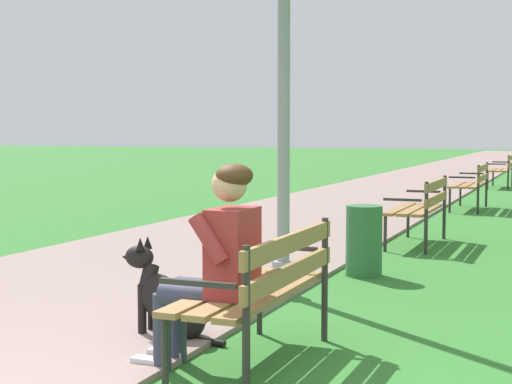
{
  "coord_description": "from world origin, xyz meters",
  "views": [
    {
      "loc": [
        2.04,
        -3.06,
        1.44
      ],
      "look_at": [
        -0.55,
        3.31,
        0.9
      ],
      "focal_mm": 54.87,
      "sensor_mm": 36.0,
      "label": 1
    }
  ],
  "objects_px": {
    "park_bench_mid": "(421,205)",
    "dog_black": "(168,303)",
    "park_bench_far": "(472,182)",
    "park_bench_furthest": "(503,168)",
    "lamp_post_near": "(284,41)",
    "person_seated_on_near_bench": "(216,259)",
    "litter_bin": "(364,241)",
    "park_bench_near": "(263,283)"
  },
  "relations": [
    {
      "from": "park_bench_near",
      "to": "park_bench_far",
      "type": "relative_size",
      "value": 1.0
    },
    {
      "from": "park_bench_mid",
      "to": "dog_black",
      "type": "distance_m",
      "value": 5.21
    },
    {
      "from": "park_bench_mid",
      "to": "litter_bin",
      "type": "height_order",
      "value": "park_bench_mid"
    },
    {
      "from": "park_bench_far",
      "to": "park_bench_furthest",
      "type": "distance_m",
      "value": 5.95
    },
    {
      "from": "park_bench_mid",
      "to": "litter_bin",
      "type": "bearing_deg",
      "value": -93.78
    },
    {
      "from": "park_bench_mid",
      "to": "person_seated_on_near_bench",
      "type": "relative_size",
      "value": 1.2
    },
    {
      "from": "park_bench_mid",
      "to": "park_bench_far",
      "type": "height_order",
      "value": "same"
    },
    {
      "from": "park_bench_near",
      "to": "park_bench_mid",
      "type": "height_order",
      "value": "same"
    },
    {
      "from": "park_bench_far",
      "to": "lamp_post_near",
      "type": "bearing_deg",
      "value": -94.38
    },
    {
      "from": "person_seated_on_near_bench",
      "to": "lamp_post_near",
      "type": "xyz_separation_m",
      "value": [
        -0.4,
        2.23,
        1.53
      ]
    },
    {
      "from": "park_bench_far",
      "to": "park_bench_furthest",
      "type": "bearing_deg",
      "value": 89.51
    },
    {
      "from": "park_bench_near",
      "to": "litter_bin",
      "type": "height_order",
      "value": "park_bench_near"
    },
    {
      "from": "park_bench_furthest",
      "to": "litter_bin",
      "type": "height_order",
      "value": "park_bench_furthest"
    },
    {
      "from": "park_bench_far",
      "to": "park_bench_furthest",
      "type": "relative_size",
      "value": 1.0
    },
    {
      "from": "park_bench_mid",
      "to": "dog_black",
      "type": "bearing_deg",
      "value": -98.85
    },
    {
      "from": "park_bench_far",
      "to": "litter_bin",
      "type": "xyz_separation_m",
      "value": [
        -0.21,
        -7.11,
        -0.16
      ]
    },
    {
      "from": "park_bench_mid",
      "to": "dog_black",
      "type": "height_order",
      "value": "park_bench_mid"
    },
    {
      "from": "park_bench_mid",
      "to": "dog_black",
      "type": "xyz_separation_m",
      "value": [
        -0.8,
        -5.14,
        -0.25
      ]
    },
    {
      "from": "litter_bin",
      "to": "person_seated_on_near_bench",
      "type": "bearing_deg",
      "value": -90.56
    },
    {
      "from": "dog_black",
      "to": "park_bench_near",
      "type": "bearing_deg",
      "value": -20.64
    },
    {
      "from": "park_bench_far",
      "to": "dog_black",
      "type": "distance_m",
      "value": 10.0
    },
    {
      "from": "person_seated_on_near_bench",
      "to": "litter_bin",
      "type": "relative_size",
      "value": 1.79
    },
    {
      "from": "park_bench_near",
      "to": "park_bench_mid",
      "type": "bearing_deg",
      "value": 90.24
    },
    {
      "from": "park_bench_furthest",
      "to": "litter_bin",
      "type": "distance_m",
      "value": 13.07
    },
    {
      "from": "park_bench_mid",
      "to": "litter_bin",
      "type": "xyz_separation_m",
      "value": [
        -0.15,
        -2.29,
        -0.16
      ]
    },
    {
      "from": "person_seated_on_near_bench",
      "to": "dog_black",
      "type": "distance_m",
      "value": 0.92
    },
    {
      "from": "park_bench_far",
      "to": "lamp_post_near",
      "type": "relative_size",
      "value": 0.35
    },
    {
      "from": "person_seated_on_near_bench",
      "to": "litter_bin",
      "type": "bearing_deg",
      "value": 89.44
    },
    {
      "from": "park_bench_furthest",
      "to": "dog_black",
      "type": "height_order",
      "value": "park_bench_furthest"
    },
    {
      "from": "park_bench_mid",
      "to": "park_bench_furthest",
      "type": "distance_m",
      "value": 10.78
    },
    {
      "from": "dog_black",
      "to": "litter_bin",
      "type": "bearing_deg",
      "value": 77.17
    },
    {
      "from": "litter_bin",
      "to": "lamp_post_near",
      "type": "bearing_deg",
      "value": -110.32
    },
    {
      "from": "park_bench_near",
      "to": "park_bench_far",
      "type": "distance_m",
      "value": 10.27
    },
    {
      "from": "person_seated_on_near_bench",
      "to": "litter_bin",
      "type": "distance_m",
      "value": 3.41
    },
    {
      "from": "park_bench_near",
      "to": "dog_black",
      "type": "bearing_deg",
      "value": 159.36
    },
    {
      "from": "park_bench_near",
      "to": "litter_bin",
      "type": "distance_m",
      "value": 3.17
    },
    {
      "from": "park_bench_furthest",
      "to": "litter_bin",
      "type": "relative_size",
      "value": 2.14
    },
    {
      "from": "park_bench_mid",
      "to": "lamp_post_near",
      "type": "bearing_deg",
      "value": -99.55
    },
    {
      "from": "park_bench_far",
      "to": "person_seated_on_near_bench",
      "type": "bearing_deg",
      "value": -91.3
    },
    {
      "from": "park_bench_near",
      "to": "dog_black",
      "type": "relative_size",
      "value": 1.8
    },
    {
      "from": "dog_black",
      "to": "lamp_post_near",
      "type": "distance_m",
      "value": 2.59
    },
    {
      "from": "park_bench_far",
      "to": "dog_black",
      "type": "xyz_separation_m",
      "value": [
        -0.85,
        -9.96,
        -0.25
      ]
    }
  ]
}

